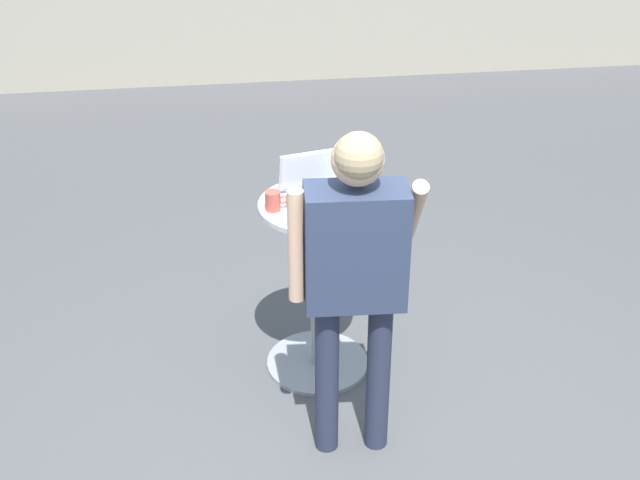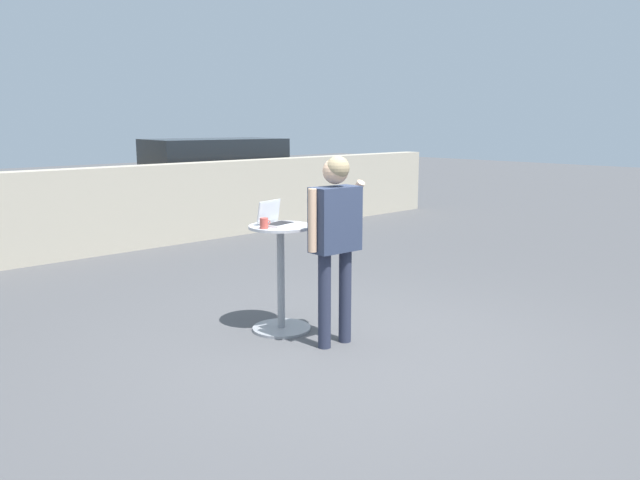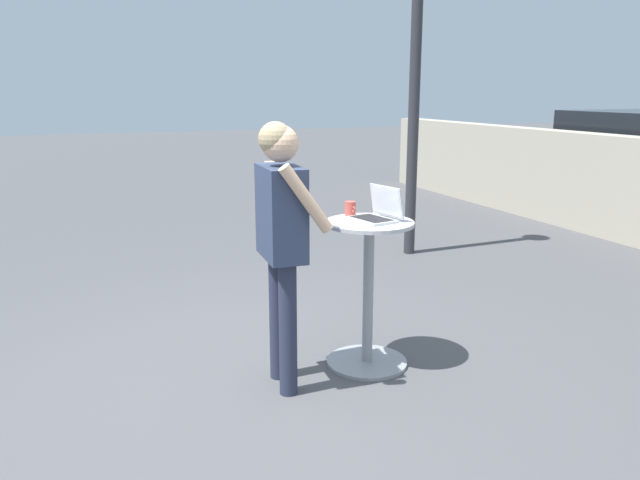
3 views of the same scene
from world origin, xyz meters
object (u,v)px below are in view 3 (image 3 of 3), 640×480
cafe_table (368,291)px  laptop (377,213)px  coffee_mug (350,209)px  street_lamp (417,14)px  standing_person (281,223)px

cafe_table → laptop: laptop is taller
laptop → coffee_mug: bearing=-154.7°
cafe_table → laptop: size_ratio=2.86×
laptop → coffee_mug: (-0.21, -0.10, -0.00)m
cafe_table → street_lamp: 3.68m
laptop → standing_person: standing_person is taller
cafe_table → standing_person: bearing=-82.3°
cafe_table → laptop: 0.53m
standing_person → street_lamp: size_ratio=0.41×
cafe_table → coffee_mug: coffee_mug is taller
standing_person → laptop: bearing=97.8°
cafe_table → standing_person: size_ratio=0.60×
cafe_table → street_lamp: (-2.50, 1.74, 2.07)m
laptop → standing_person: size_ratio=0.21×
coffee_mug → street_lamp: 3.28m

